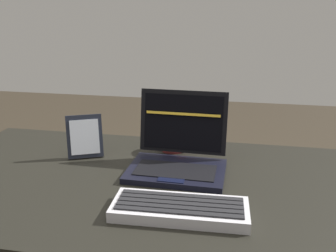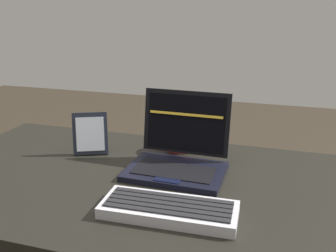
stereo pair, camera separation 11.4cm
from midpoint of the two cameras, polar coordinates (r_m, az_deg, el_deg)
name	(u,v)px [view 2 (the right image)]	position (r m, az deg, el deg)	size (l,w,h in m)	color
desk	(161,210)	(1.17, 1.82, -12.96)	(1.53, 0.76, 0.75)	black
laptop_front	(179,155)	(1.18, 4.44, -4.60)	(0.31, 0.25, 0.24)	black
external_keyboard	(169,209)	(0.95, 3.64, -12.78)	(0.35, 0.14, 0.03)	#B6B4BA
photo_frame	(90,134)	(1.31, -9.49, -1.25)	(0.13, 0.09, 0.15)	black
coffee_mug	(179,138)	(1.34, 4.11, -1.96)	(0.13, 0.09, 0.09)	#AE3637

